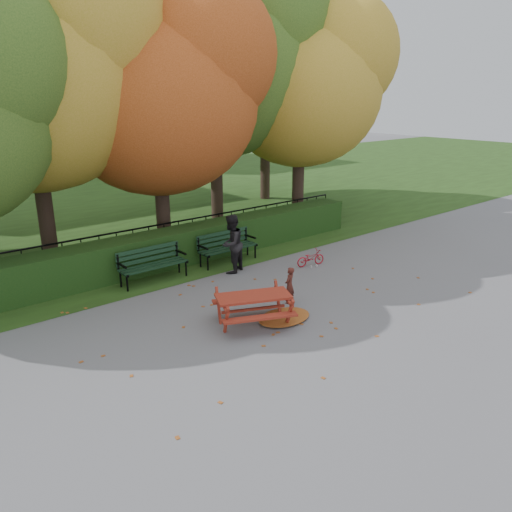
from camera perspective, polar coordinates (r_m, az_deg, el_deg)
ground at (r=11.24m, az=3.41°, el=-6.47°), size 90.00×90.00×0.00m
grass_strip at (r=23.02m, az=-21.20°, el=5.18°), size 90.00×90.00×0.00m
building_right at (r=38.50m, az=-17.77°, el=19.27°), size 9.00×6.00×12.00m
hedge at (r=14.45m, az=-8.81°, el=1.12°), size 13.00×0.90×1.00m
iron_fence at (r=15.11m, az=-10.40°, el=1.93°), size 14.00×0.04×1.02m
tree_b at (r=14.91m, az=-23.18°, el=19.57°), size 6.72×6.40×8.79m
tree_c at (r=15.53m, az=-9.80°, el=18.43°), size 6.30×6.00×8.00m
tree_d at (r=18.32m, az=-3.31°, el=22.18°), size 7.14×6.80×9.58m
tree_e at (r=18.92m, az=6.39°, el=19.25°), size 6.09×5.80×8.16m
tree_g at (r=23.06m, az=2.18°, el=19.83°), size 6.30×6.00×8.55m
bench_left at (r=13.18m, az=-11.83°, el=-0.64°), size 1.80×0.57×0.88m
bench_right at (r=14.39m, az=-3.42°, el=1.31°), size 1.80×0.57×0.88m
picnic_table at (r=10.48m, az=-0.30°, el=-5.24°), size 1.92×1.77×0.75m
leaf_pile at (r=10.92m, az=3.23°, el=-6.98°), size 1.47×1.21×0.09m
leaf_scatter at (r=11.44m, az=2.38°, el=-5.97°), size 9.00×5.70×0.01m
child at (r=11.59m, az=3.85°, el=-3.36°), size 0.38×0.32×0.87m
adult at (r=13.45m, az=-2.84°, el=1.39°), size 0.97×0.88×1.61m
bicycle at (r=14.20m, az=6.25°, el=-0.22°), size 0.92×0.49×0.46m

